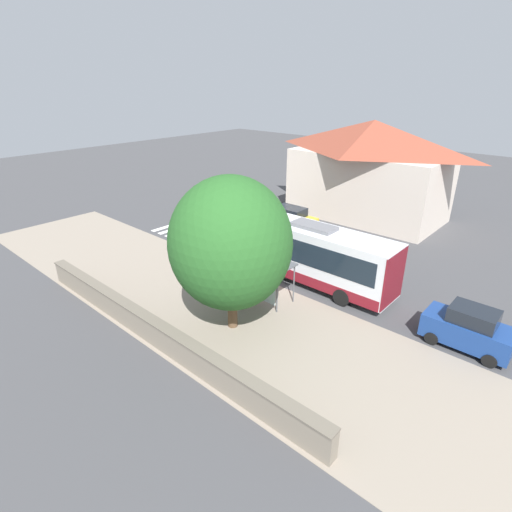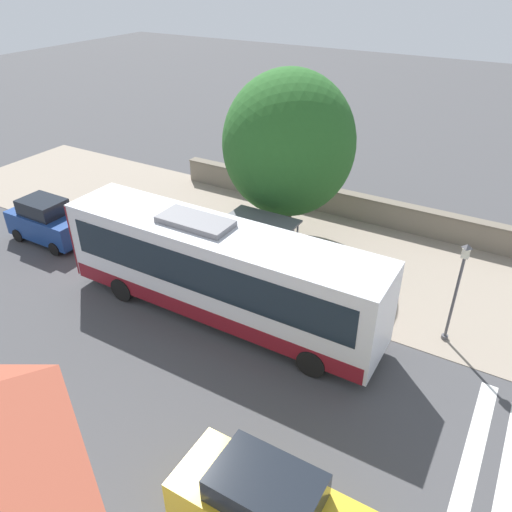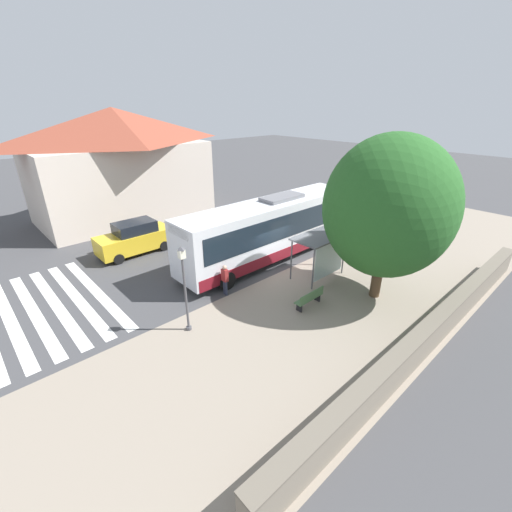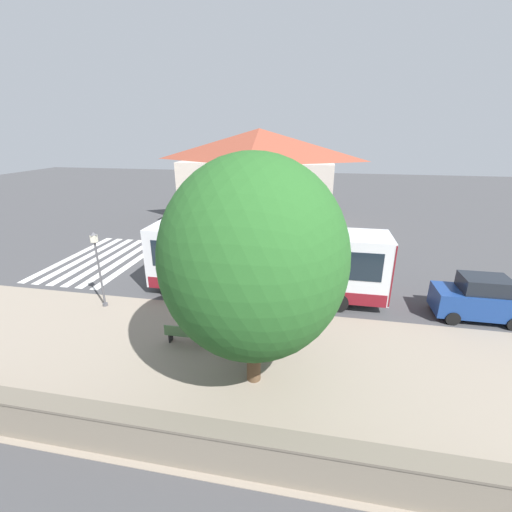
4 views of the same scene
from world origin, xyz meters
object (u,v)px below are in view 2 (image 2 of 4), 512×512
(pedestrian, at_px, (356,310))
(bus_shelter, at_px, (262,227))
(bench, at_px, (335,259))
(shade_tree, at_px, (289,144))
(bus, at_px, (219,270))
(parked_car_far_lane, at_px, (269,509))
(parked_car_behind_bus, at_px, (47,221))
(street_lamp_near, at_px, (458,285))

(pedestrian, bearing_deg, bus_shelter, -112.26)
(bench, distance_m, shade_tree, 5.48)
(bus, xyz_separation_m, parked_car_far_lane, (6.51, 5.76, -0.98))
(parked_car_behind_bus, distance_m, parked_car_far_lane, 17.55)
(bus_shelter, bearing_deg, parked_car_far_lane, 30.57)
(bus, bearing_deg, parked_car_far_lane, 41.46)
(pedestrian, xyz_separation_m, street_lamp_near, (-1.26, 2.98, 1.36))
(bench, distance_m, parked_car_far_lane, 12.16)
(shade_tree, bearing_deg, street_lamp_near, 65.08)
(bus_shelter, xyz_separation_m, pedestrian, (2.05, 5.01, -1.06))
(pedestrian, xyz_separation_m, parked_car_behind_bus, (0.93, -15.03, 0.05))
(street_lamp_near, bearing_deg, parked_car_behind_bus, -83.07)
(bench, bearing_deg, bus_shelter, -60.31)
(pedestrian, xyz_separation_m, shade_tree, (-5.19, -5.48, 3.66))
(bus, height_order, pedestrian, bus)
(pedestrian, bearing_deg, bus, -71.64)
(bus, distance_m, pedestrian, 5.12)
(street_lamp_near, distance_m, parked_car_far_lane, 9.66)
(bench, bearing_deg, bus, -25.68)
(pedestrian, height_order, parked_car_far_lane, parked_car_far_lane)
(pedestrian, relative_size, shade_tree, 0.21)
(pedestrian, bearing_deg, parked_car_far_lane, 6.95)
(pedestrian, relative_size, parked_car_far_lane, 0.35)
(shade_tree, xyz_separation_m, parked_car_behind_bus, (6.12, -9.55, -3.61))
(bench, xyz_separation_m, parked_car_far_lane, (11.71, 3.26, 0.52))
(street_lamp_near, relative_size, parked_car_behind_bus, 1.00)
(pedestrian, relative_size, parked_car_behind_bus, 0.42)
(pedestrian, distance_m, bench, 4.29)
(bus_shelter, height_order, parked_car_far_lane, bus_shelter)
(pedestrian, distance_m, parked_car_behind_bus, 15.06)
(bus, relative_size, bench, 7.32)
(street_lamp_near, bearing_deg, pedestrian, -67.11)
(bus, xyz_separation_m, parked_car_behind_bus, (-0.65, -10.26, -0.97))
(bus_shelter, bearing_deg, bus, 3.76)
(shade_tree, bearing_deg, pedestrian, 46.55)
(shade_tree, relative_size, parked_car_behind_bus, 2.02)
(street_lamp_near, distance_m, parked_car_behind_bus, 18.19)
(bus, height_order, parked_car_far_lane, bus)
(pedestrian, height_order, shade_tree, shade_tree)
(bus, bearing_deg, pedestrian, 108.36)
(shade_tree, distance_m, parked_car_far_lane, 15.22)
(bus_shelter, distance_m, pedestrian, 5.51)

